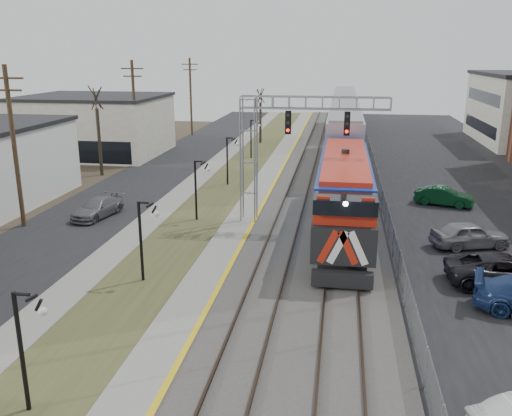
# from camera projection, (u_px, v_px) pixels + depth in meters

# --- Properties ---
(street_west) EXTENTS (7.00, 120.00, 0.04)m
(street_west) POSITION_uv_depth(u_px,v_px,m) (129.00, 190.00, 43.46)
(street_west) COLOR black
(street_west) RESTS_ON ground
(sidewalk) EXTENTS (2.00, 120.00, 0.08)m
(sidewalk) POSITION_uv_depth(u_px,v_px,m) (183.00, 192.00, 42.79)
(sidewalk) COLOR gray
(sidewalk) RESTS_ON ground
(grass_median) EXTENTS (4.00, 120.00, 0.06)m
(grass_median) POSITION_uv_depth(u_px,v_px,m) (220.00, 194.00, 42.35)
(grass_median) COLOR #414524
(grass_median) RESTS_ON ground
(platform) EXTENTS (2.00, 120.00, 0.24)m
(platform) POSITION_uv_depth(u_px,v_px,m) (258.00, 194.00, 41.88)
(platform) COLOR gray
(platform) RESTS_ON ground
(ballast_bed) EXTENTS (8.00, 120.00, 0.20)m
(ballast_bed) POSITION_uv_depth(u_px,v_px,m) (323.00, 197.00, 41.14)
(ballast_bed) COLOR #595651
(ballast_bed) RESTS_ON ground
(parking_lot) EXTENTS (16.00, 120.00, 0.04)m
(parking_lot) POSITION_uv_depth(u_px,v_px,m) (488.00, 204.00, 39.38)
(parking_lot) COLOR black
(parking_lot) RESTS_ON ground
(platform_edge) EXTENTS (0.24, 120.00, 0.01)m
(platform_edge) POSITION_uv_depth(u_px,v_px,m) (269.00, 193.00, 41.71)
(platform_edge) COLOR gold
(platform_edge) RESTS_ON platform
(track_near) EXTENTS (1.58, 120.00, 0.15)m
(track_near) POSITION_uv_depth(u_px,v_px,m) (296.00, 194.00, 41.39)
(track_near) COLOR #2D2119
(track_near) RESTS_ON ballast_bed
(track_far) EXTENTS (1.58, 120.00, 0.15)m
(track_far) POSITION_uv_depth(u_px,v_px,m) (343.00, 195.00, 40.87)
(track_far) COLOR #2D2119
(track_far) RESTS_ON ballast_bed
(train) EXTENTS (3.00, 63.05, 5.33)m
(train) POSITION_uv_depth(u_px,v_px,m) (344.00, 131.00, 55.33)
(train) COLOR #123099
(train) RESTS_ON ground
(signal_gantry) EXTENTS (9.00, 1.07, 8.15)m
(signal_gantry) POSITION_uv_depth(u_px,v_px,m) (276.00, 138.00, 33.38)
(signal_gantry) COLOR gray
(signal_gantry) RESTS_ON ground
(lampposts) EXTENTS (0.14, 62.14, 4.00)m
(lampposts) POSITION_uv_depth(u_px,v_px,m) (143.00, 240.00, 25.93)
(lampposts) COLOR black
(lampposts) RESTS_ON ground
(utility_poles) EXTENTS (0.28, 80.28, 10.00)m
(utility_poles) POSITION_uv_depth(u_px,v_px,m) (15.00, 149.00, 33.04)
(utility_poles) COLOR #4C3823
(utility_poles) RESTS_ON ground
(fence) EXTENTS (0.04, 120.00, 1.60)m
(fence) POSITION_uv_depth(u_px,v_px,m) (380.00, 190.00, 40.32)
(fence) COLOR gray
(fence) RESTS_ON ground
(bare_trees) EXTENTS (12.30, 42.30, 5.95)m
(bare_trees) POSITION_uv_depth(u_px,v_px,m) (131.00, 148.00, 46.61)
(bare_trees) COLOR #382D23
(bare_trees) RESTS_ON ground
(car_lot_c) EXTENTS (5.47, 2.73, 1.49)m
(car_lot_c) POSITION_uv_depth(u_px,v_px,m) (505.00, 271.00, 25.45)
(car_lot_c) COLOR black
(car_lot_c) RESTS_ON ground
(car_lot_e) EXTENTS (4.67, 2.96, 1.48)m
(car_lot_e) POSITION_uv_depth(u_px,v_px,m) (470.00, 235.00, 30.47)
(car_lot_e) COLOR gray
(car_lot_e) RESTS_ON ground
(car_lot_f) EXTENTS (4.29, 2.58, 1.34)m
(car_lot_f) POSITION_uv_depth(u_px,v_px,m) (444.00, 197.00, 38.90)
(car_lot_f) COLOR #0A361B
(car_lot_f) RESTS_ON ground
(car_street_b) EXTENTS (2.63, 4.66, 1.28)m
(car_street_b) POSITION_uv_depth(u_px,v_px,m) (97.00, 208.00, 36.18)
(car_street_b) COLOR slate
(car_street_b) RESTS_ON ground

